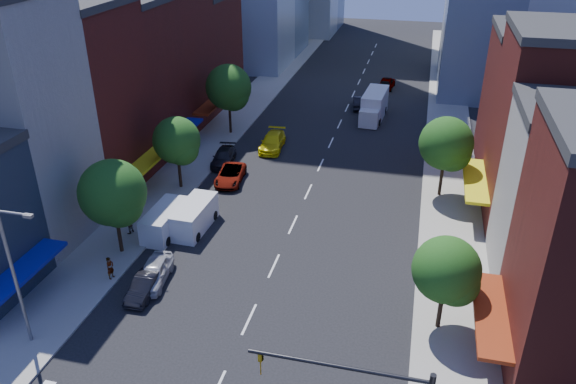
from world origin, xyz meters
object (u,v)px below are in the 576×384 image
(cargo_van_far, at_px, (194,217))
(pedestrian_near, at_px, (110,268))
(traffic_car_oncoming, at_px, (359,102))
(traffic_car_far, at_px, (387,83))
(pedestrian_far, at_px, (128,224))
(parked_car_front, at_px, (154,272))
(parked_car_rear, at_px, (224,157))
(cargo_van_near, at_px, (164,222))
(parked_car_second, at_px, (145,286))
(parked_car_third, at_px, (230,175))
(box_truck, at_px, (374,106))
(taxi, at_px, (272,142))

(cargo_van_far, bearing_deg, pedestrian_near, -109.44)
(traffic_car_oncoming, height_order, pedestrian_near, pedestrian_near)
(traffic_car_far, distance_m, pedestrian_far, 47.10)
(traffic_car_oncoming, bearing_deg, pedestrian_far, 60.86)
(pedestrian_near, bearing_deg, parked_car_front, -69.38)
(parked_car_front, distance_m, traffic_car_oncoming, 41.13)
(parked_car_rear, height_order, cargo_van_near, cargo_van_near)
(parked_car_front, xyz_separation_m, parked_car_second, (0.00, -1.41, -0.12))
(cargo_van_far, bearing_deg, cargo_van_near, -148.13)
(parked_car_front, xyz_separation_m, pedestrian_near, (-3.00, -0.51, 0.21))
(parked_car_third, bearing_deg, parked_car_second, -96.67)
(pedestrian_near, bearing_deg, traffic_car_oncoming, -5.46)
(traffic_car_far, xyz_separation_m, pedestrian_near, (-14.65, -49.90, 0.16))
(cargo_van_far, xyz_separation_m, traffic_car_far, (11.65, 42.20, -0.27))
(parked_car_front, relative_size, parked_car_rear, 0.93)
(parked_car_second, distance_m, traffic_car_oncoming, 42.51)
(parked_car_front, distance_m, pedestrian_far, 6.99)
(box_truck, relative_size, pedestrian_far, 5.16)
(parked_car_third, height_order, cargo_van_far, cargo_van_far)
(taxi, relative_size, traffic_car_far, 1.14)
(cargo_van_far, distance_m, traffic_car_oncoming, 34.15)
(traffic_car_far, height_order, pedestrian_near, pedestrian_near)
(parked_car_second, distance_m, traffic_car_far, 52.12)
(traffic_car_oncoming, xyz_separation_m, pedestrian_near, (-12.00, -40.64, 0.24))
(traffic_car_oncoming, relative_size, pedestrian_near, 2.71)
(taxi, bearing_deg, parked_car_third, -105.41)
(cargo_van_far, xyz_separation_m, pedestrian_near, (-3.00, -7.70, -0.11))
(parked_car_third, bearing_deg, parked_car_front, -96.67)
(parked_car_second, distance_m, cargo_van_near, 7.72)
(parked_car_front, height_order, traffic_car_far, traffic_car_far)
(parked_car_second, xyz_separation_m, traffic_car_far, (11.65, 50.80, 0.16))
(cargo_van_near, relative_size, pedestrian_far, 3.25)
(parked_car_third, bearing_deg, parked_car_rear, 111.38)
(parked_car_third, height_order, parked_car_rear, parked_car_rear)
(cargo_van_near, distance_m, traffic_car_far, 45.46)
(parked_car_second, bearing_deg, traffic_car_far, 74.82)
(parked_car_front, bearing_deg, traffic_car_far, 68.98)
(parked_car_third, distance_m, traffic_car_far, 35.33)
(box_truck, bearing_deg, parked_car_front, -103.39)
(parked_car_third, height_order, cargo_van_near, cargo_van_near)
(parked_car_rear, bearing_deg, parked_car_third, -69.82)
(parked_car_rear, xyz_separation_m, traffic_car_far, (13.65, 29.60, 0.12))
(parked_car_front, distance_m, parked_car_second, 1.41)
(parked_car_second, distance_m, parked_car_rear, 21.29)
(parked_car_second, relative_size, pedestrian_near, 2.39)
(pedestrian_near, distance_m, pedestrian_far, 5.95)
(pedestrian_far, bearing_deg, parked_car_second, 51.72)
(parked_car_rear, height_order, traffic_car_oncoming, traffic_car_oncoming)
(box_truck, bearing_deg, traffic_car_oncoming, 125.65)
(taxi, bearing_deg, traffic_car_oncoming, 61.18)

